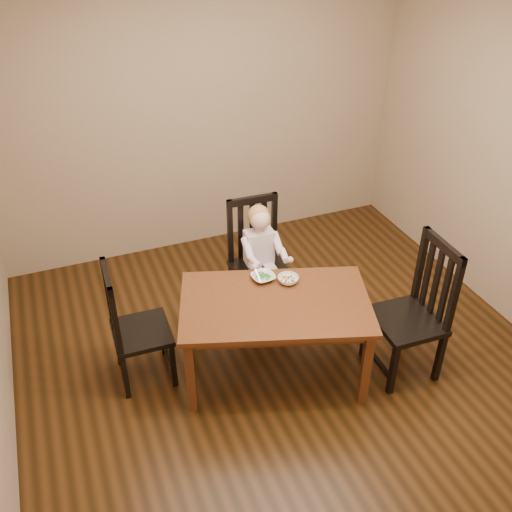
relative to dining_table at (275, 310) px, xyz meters
name	(u,v)px	position (x,y,z in m)	size (l,w,h in m)	color
room	(290,211)	(0.12, 0.06, 0.75)	(4.01, 4.01, 2.71)	#3E230D
dining_table	(275,310)	(0.00, 0.00, 0.00)	(1.53, 1.19, 0.67)	#492811
chair_child	(258,261)	(0.17, 0.76, -0.10)	(0.47, 0.45, 1.04)	black
chair_left	(134,328)	(-0.97, 0.33, -0.12)	(0.42, 0.44, 0.99)	black
chair_right	(414,312)	(0.97, -0.32, -0.06)	(0.47, 0.50, 1.11)	black
toddler	(260,251)	(0.17, 0.71, 0.04)	(0.31, 0.39, 0.54)	white
bowl_peas	(263,277)	(0.02, 0.28, 0.10)	(0.17, 0.17, 0.04)	white
bowl_veg	(288,280)	(0.18, 0.18, 0.10)	(0.16, 0.16, 0.05)	white
fork	(258,276)	(-0.02, 0.27, 0.12)	(0.02, 0.11, 0.04)	silver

